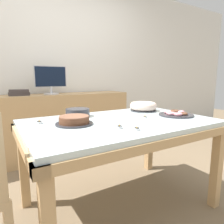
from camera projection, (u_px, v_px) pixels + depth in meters
ground_plane at (120, 205)px, 1.74m from camera, size 12.00×12.00×0.00m
wall_back at (57, 64)px, 2.97m from camera, size 8.00×0.10×2.60m
dining_table at (120, 131)px, 1.63m from camera, size 1.52×0.97×0.76m
sideboard at (66, 124)px, 2.87m from camera, size 1.81×0.44×0.88m
computer_monitor at (51, 80)px, 2.67m from camera, size 0.42×0.20×0.38m
book_stack at (19, 93)px, 2.49m from camera, size 0.24×0.17×0.08m
cake_chocolate_round at (74, 120)px, 1.46m from camera, size 0.27×0.27×0.06m
cake_golden_bundt at (143, 106)px, 2.07m from camera, size 0.28×0.28×0.09m
pastry_platter at (176, 114)px, 1.81m from camera, size 0.31×0.31×0.04m
plate_stack at (78, 113)px, 1.77m from camera, size 0.21×0.21×0.07m
tealight_right_edge at (145, 117)px, 1.69m from camera, size 0.04×0.04×0.04m
tealight_near_cakes at (39, 122)px, 1.50m from camera, size 0.04×0.04×0.04m
tealight_left_edge at (137, 129)px, 1.30m from camera, size 0.04×0.04×0.04m
tealight_near_front at (119, 127)px, 1.36m from camera, size 0.04×0.04×0.04m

